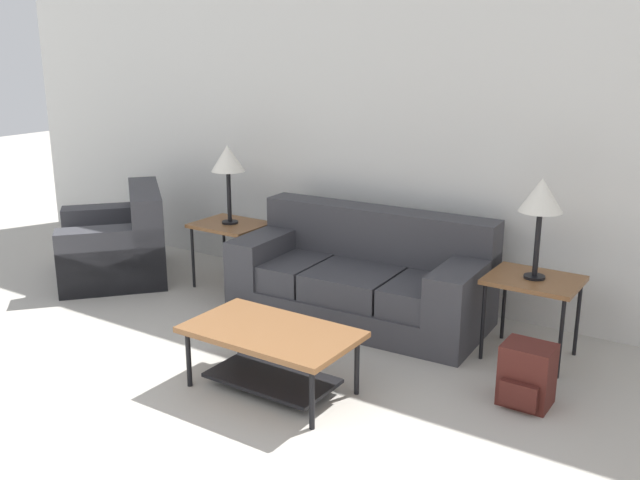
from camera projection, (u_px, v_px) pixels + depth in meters
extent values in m
cube|color=silver|center=(410.00, 142.00, 5.68)|extent=(9.09, 0.06, 2.60)
cube|color=#38383D|center=(359.00, 305.00, 5.50)|extent=(1.97, 0.96, 0.22)
cube|color=#38383D|center=(287.00, 267.00, 5.74)|extent=(0.66, 0.81, 0.20)
cube|color=#38383D|center=(358.00, 280.00, 5.43)|extent=(0.66, 0.81, 0.20)
cube|color=#38383D|center=(437.00, 295.00, 5.12)|extent=(0.66, 0.81, 0.20)
cube|color=#38383D|center=(377.00, 233.00, 5.62)|extent=(1.94, 0.36, 0.40)
cube|color=#38383D|center=(270.00, 266.00, 5.86)|extent=(0.32, 0.88, 0.58)
cube|color=#38383D|center=(462.00, 303.00, 5.05)|extent=(0.32, 0.88, 0.58)
cube|color=#38383D|center=(113.00, 255.00, 6.48)|extent=(1.43, 1.41, 0.40)
cube|color=#38383D|center=(145.00, 210.00, 6.45)|extent=(1.01, 0.93, 0.40)
cube|color=#38383D|center=(112.00, 234.00, 6.85)|extent=(0.78, 0.84, 0.56)
cube|color=#38383D|center=(112.00, 260.00, 6.06)|extent=(0.78, 0.84, 0.56)
cube|color=brown|center=(271.00, 332.00, 4.31)|extent=(1.04, 0.61, 0.04)
cylinder|color=black|center=(189.00, 359.00, 4.41)|extent=(0.03, 0.03, 0.37)
cylinder|color=black|center=(312.00, 399.00, 3.92)|extent=(0.03, 0.03, 0.37)
cylinder|color=black|center=(239.00, 333.00, 4.80)|extent=(0.03, 0.03, 0.37)
cylinder|color=black|center=(357.00, 366.00, 4.32)|extent=(0.03, 0.03, 0.37)
cube|color=black|center=(272.00, 378.00, 4.39)|extent=(0.78, 0.42, 0.02)
cube|color=brown|center=(230.00, 225.00, 6.12)|extent=(0.59, 0.49, 0.03)
cylinder|color=black|center=(193.00, 257.00, 6.16)|extent=(0.03, 0.03, 0.54)
cylinder|color=black|center=(239.00, 268.00, 5.89)|extent=(0.03, 0.03, 0.54)
cylinder|color=black|center=(224.00, 246.00, 6.49)|extent=(0.03, 0.03, 0.54)
cylinder|color=black|center=(269.00, 255.00, 6.22)|extent=(0.03, 0.03, 0.54)
cube|color=brown|center=(534.00, 280.00, 4.72)|extent=(0.59, 0.49, 0.03)
cylinder|color=black|center=(483.00, 322.00, 4.77)|extent=(0.03, 0.03, 0.54)
cylinder|color=black|center=(561.00, 339.00, 4.50)|extent=(0.03, 0.03, 0.54)
cylinder|color=black|center=(504.00, 303.00, 5.10)|extent=(0.03, 0.03, 0.54)
cylinder|color=black|center=(578.00, 318.00, 4.83)|extent=(0.03, 0.03, 0.54)
cylinder|color=black|center=(230.00, 222.00, 6.11)|extent=(0.14, 0.14, 0.02)
cylinder|color=black|center=(229.00, 196.00, 6.05)|extent=(0.04, 0.04, 0.43)
cone|color=white|center=(228.00, 158.00, 5.96)|extent=(0.28, 0.28, 0.22)
cylinder|color=black|center=(534.00, 277.00, 4.71)|extent=(0.14, 0.14, 0.02)
cylinder|color=black|center=(537.00, 244.00, 4.65)|extent=(0.04, 0.04, 0.43)
cone|color=white|center=(541.00, 195.00, 4.56)|extent=(0.28, 0.28, 0.22)
cube|color=#4C1E19|center=(527.00, 374.00, 4.20)|extent=(0.29, 0.24, 0.38)
cube|color=#4C1E19|center=(519.00, 395.00, 4.11)|extent=(0.22, 0.05, 0.15)
cylinder|color=#4C1E19|center=(522.00, 360.00, 4.35)|extent=(0.02, 0.02, 0.28)
cylinder|color=#4C1E19|center=(548.00, 366.00, 4.27)|extent=(0.02, 0.02, 0.28)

